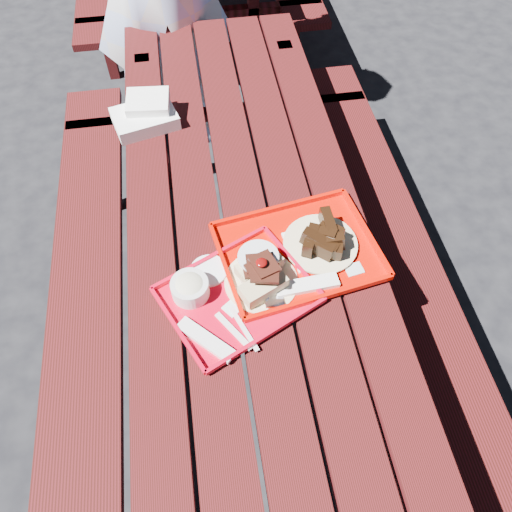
{
  "coord_description": "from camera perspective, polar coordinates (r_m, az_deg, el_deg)",
  "views": [
    {
      "loc": [
        -0.13,
        -0.94,
        1.96
      ],
      "look_at": [
        0.0,
        -0.15,
        0.82
      ],
      "focal_mm": 35.0,
      "sensor_mm": 36.0,
      "label": 1
    }
  ],
  "objects": [
    {
      "name": "picnic_table_near",
      "position": [
        1.69,
        -0.8,
        -0.97
      ],
      "size": [
        1.41,
        2.4,
        0.75
      ],
      "color": "#410C0F",
      "rests_on": "ground"
    },
    {
      "name": "ground",
      "position": [
        2.17,
        -0.63,
        -9.29
      ],
      "size": [
        60.0,
        60.0,
        0.0
      ],
      "primitive_type": "plane",
      "color": "black",
      "rests_on": "ground"
    },
    {
      "name": "near_tray",
      "position": [
        1.38,
        -2.53,
        -3.55
      ],
      "size": [
        0.48,
        0.44,
        0.12
      ],
      "color": "red",
      "rests_on": "picnic_table_near"
    },
    {
      "name": "far_tray",
      "position": [
        1.46,
        4.67,
        0.45
      ],
      "size": [
        0.5,
        0.42,
        0.08
      ],
      "color": "#C90D01",
      "rests_on": "picnic_table_near"
    },
    {
      "name": "white_cloth",
      "position": [
        1.9,
        -12.49,
        15.56
      ],
      "size": [
        0.25,
        0.21,
        0.09
      ],
      "color": "white",
      "rests_on": "picnic_table_near"
    }
  ]
}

